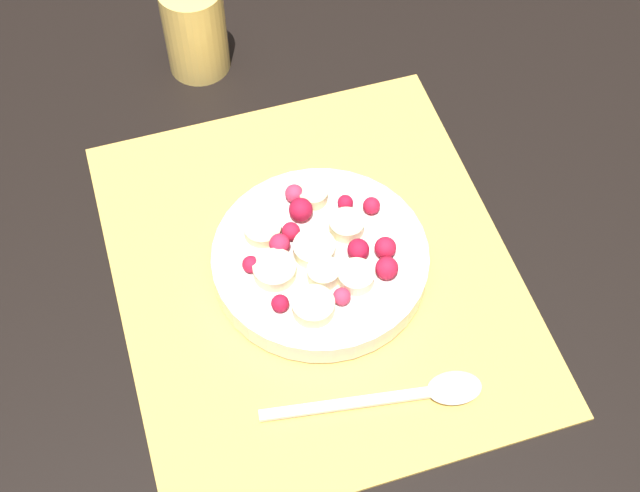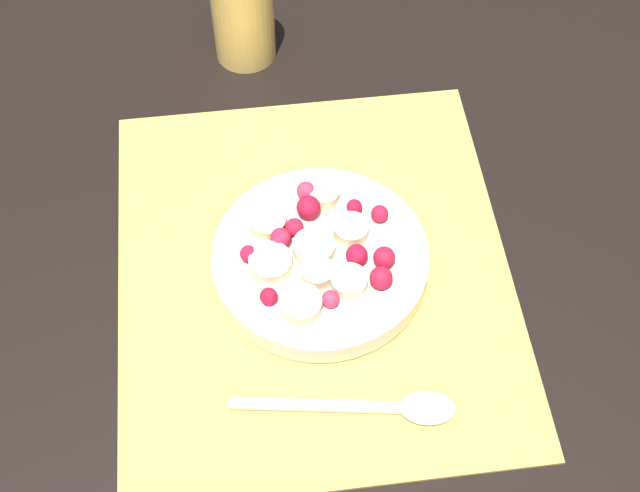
{
  "view_description": "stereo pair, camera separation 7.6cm",
  "coord_description": "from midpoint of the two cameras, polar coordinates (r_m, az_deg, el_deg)",
  "views": [
    {
      "loc": [
        -0.41,
        0.12,
        0.67
      ],
      "look_at": [
        0.0,
        -0.01,
        0.04
      ],
      "focal_mm": 50.0,
      "sensor_mm": 36.0,
      "label": 1
    },
    {
      "loc": [
        -0.42,
        0.05,
        0.67
      ],
      "look_at": [
        0.0,
        -0.01,
        0.04
      ],
      "focal_mm": 50.0,
      "sensor_mm": 36.0,
      "label": 2
    }
  ],
  "objects": [
    {
      "name": "fruit_bowl",
      "position": [
        0.78,
        -2.83,
        -0.89
      ],
      "size": [
        0.19,
        0.19,
        0.05
      ],
      "color": "silver",
      "rests_on": "placemat"
    },
    {
      "name": "placemat",
      "position": [
        0.79,
        -3.11,
        -1.79
      ],
      "size": [
        0.4,
        0.35,
        0.01
      ],
      "color": "#E0B251",
      "rests_on": "ground_plane"
    },
    {
      "name": "spoon",
      "position": [
        0.73,
        3.42,
        -9.61
      ],
      "size": [
        0.05,
        0.18,
        0.01
      ],
      "rotation": [
        0.0,
        0.0,
        4.56
      ],
      "color": "silver",
      "rests_on": "placemat"
    },
    {
      "name": "ground_plane",
      "position": [
        0.8,
        -3.1,
        -1.91
      ],
      "size": [
        3.0,
        3.0,
        0.0
      ],
      "primitive_type": "plane",
      "color": "black"
    },
    {
      "name": "drinking_glass",
      "position": [
        0.94,
        -10.38,
        13.35
      ],
      "size": [
        0.06,
        0.06,
        0.1
      ],
      "color": "#F4CC66",
      "rests_on": "ground_plane"
    }
  ]
}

